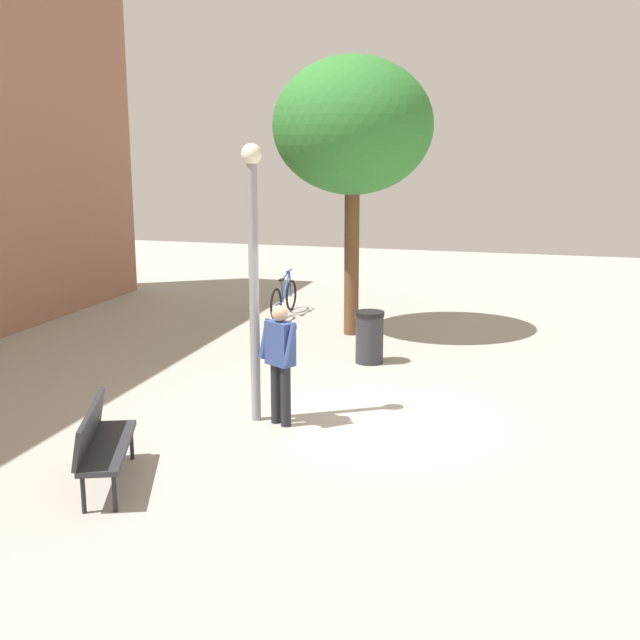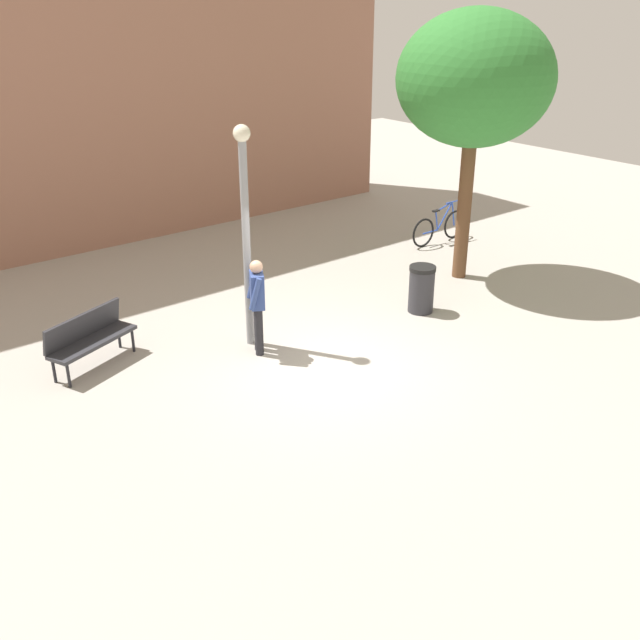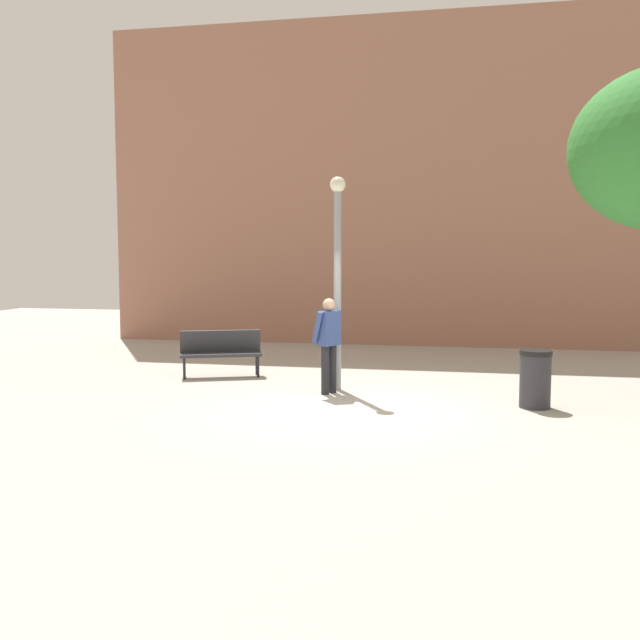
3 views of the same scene
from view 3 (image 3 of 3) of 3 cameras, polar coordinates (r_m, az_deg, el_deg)
The scene contains 6 objects.
ground_plane at distance 11.58m, azimuth 3.04°, elevation -6.94°, with size 36.00×36.00×0.00m, color #A8A399.
building_facade at distance 20.34m, azimuth 6.85°, elevation 10.48°, with size 16.22×2.00×8.62m, color #9E6B56.
lamppost at distance 12.88m, azimuth 1.39°, elevation 4.38°, with size 0.28×0.28×3.79m.
person_by_lamppost at distance 12.59m, azimuth 0.69°, elevation -1.49°, with size 0.49×0.63×1.67m.
park_bench at distance 14.55m, azimuth -7.82°, elevation -2.29°, with size 1.66×1.03×0.92m.
trash_bin at distance 12.00m, azimuth 16.60°, elevation -4.46°, with size 0.51×0.51×0.92m.
Camera 3 is at (1.63, -11.20, 2.44)m, focal length 40.63 mm.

